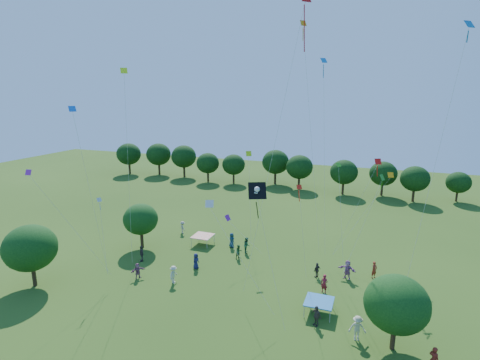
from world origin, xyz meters
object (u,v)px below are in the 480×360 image
object	(u,v)px
near_tree_north	(141,219)
tent_blue	(319,301)
tent_red_stripe	(203,236)
near_tree_west	(30,248)
pirate_kite	(258,193)
near_tree_east	(397,304)
red_high_kite	(293,60)

from	to	relation	value
near_tree_north	tent_blue	xyz separation A→B (m)	(21.08, -6.22, -2.35)
near_tree_north	tent_red_stripe	size ratio (longest dim) A/B	2.34
tent_blue	near_tree_north	bearing A→B (deg)	163.57
near_tree_west	near_tree_north	world-z (taller)	near_tree_west
tent_red_stripe	pirate_kite	size ratio (longest dim) A/B	0.21
tent_blue	pirate_kite	distance (m)	12.02
near_tree_north	near_tree_east	bearing A→B (deg)	-18.30
near_tree_west	near_tree_north	distance (m)	11.64
pirate_kite	red_high_kite	size ratio (longest dim) A/B	0.46
red_high_kite	near_tree_north	bearing A→B (deg)	159.50
tent_red_stripe	pirate_kite	distance (m)	21.32
near_tree_west	tent_blue	xyz separation A→B (m)	(25.20, 4.67, -2.68)
near_tree_north	red_high_kite	world-z (taller)	red_high_kite
tent_red_stripe	pirate_kite	xyz separation A→B (m)	(11.40, -14.94, 10.08)
near_tree_west	pirate_kite	bearing A→B (deg)	-2.30
near_tree_north	near_tree_east	distance (m)	27.95
tent_red_stripe	red_high_kite	world-z (taller)	red_high_kite
near_tree_east	red_high_kite	bearing A→B (deg)	167.00
near_tree_north	pirate_kite	bearing A→B (deg)	-33.79
near_tree_west	tent_blue	bearing A→B (deg)	10.49
tent_red_stripe	pirate_kite	world-z (taller)	pirate_kite
near_tree_west	red_high_kite	bearing A→B (deg)	9.93
near_tree_east	red_high_kite	distance (m)	18.09
pirate_kite	red_high_kite	xyz separation A→B (m)	(0.95, 4.83, 8.44)
pirate_kite	red_high_kite	distance (m)	9.77
near_tree_east	tent_blue	size ratio (longest dim) A/B	2.46
near_tree_west	tent_blue	distance (m)	25.76
near_tree_west	tent_blue	size ratio (longest dim) A/B	2.64
tent_red_stripe	tent_blue	bearing A→B (deg)	-32.23
near_tree_west	pirate_kite	distance (m)	22.93
near_tree_west	red_high_kite	xyz separation A→B (m)	(22.63, 3.96, 15.84)
near_tree_east	pirate_kite	world-z (taller)	pirate_kite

